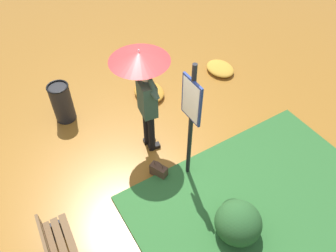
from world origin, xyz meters
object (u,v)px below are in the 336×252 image
Objects in this scene: person_with_umbrella at (143,78)px; info_sign_post at (191,113)px; trash_bin at (62,102)px; handbag at (159,171)px.

info_sign_post is at bearing -165.05° from person_with_umbrella.
handbag is at bearing -158.13° from trash_bin.
info_sign_post reaches higher than person_with_umbrella.
person_with_umbrella is at bearing 14.95° from info_sign_post.
trash_bin is at bearing 36.47° from person_with_umbrella.
person_with_umbrella is 0.89× the size of info_sign_post.
trash_bin reaches higher than handbag.
trash_bin is (2.43, 1.34, -1.03)m from info_sign_post.
info_sign_post is at bearing -151.16° from trash_bin.
info_sign_post is 6.22× the size of handbag.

